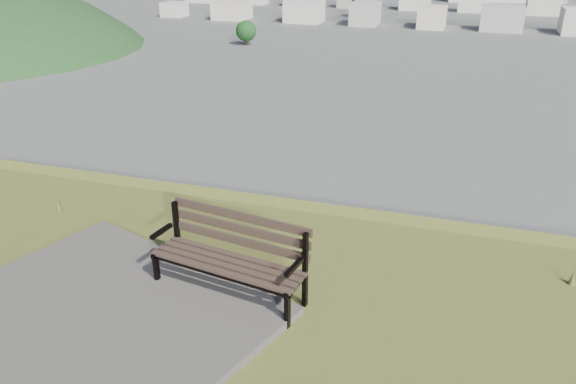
% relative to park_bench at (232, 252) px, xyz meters
% --- Properties ---
extents(park_bench, '(1.65, 0.76, 0.83)m').
position_rel_park_bench_xyz_m(park_bench, '(0.00, 0.00, 0.00)').
color(park_bench, '#403025').
rests_on(park_bench, hilltop_mesa).
extents(gravel_patch, '(4.31, 5.14, 0.09)m').
position_rel_park_bench_xyz_m(gravel_patch, '(-1.35, -1.74, -0.43)').
color(gravel_patch, '#57534B').
rests_on(gravel_patch, hilltop_mesa).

